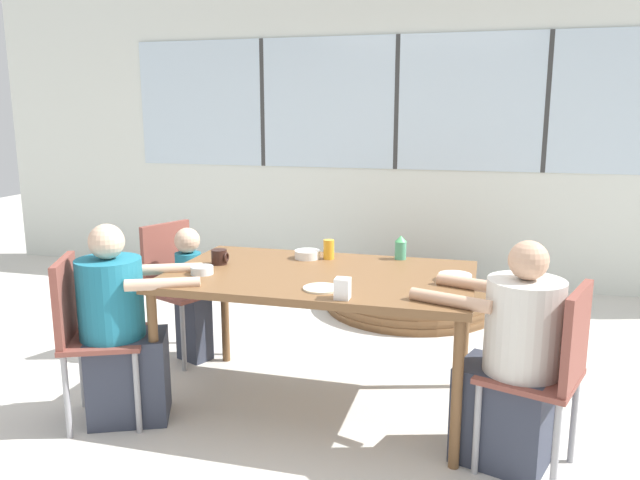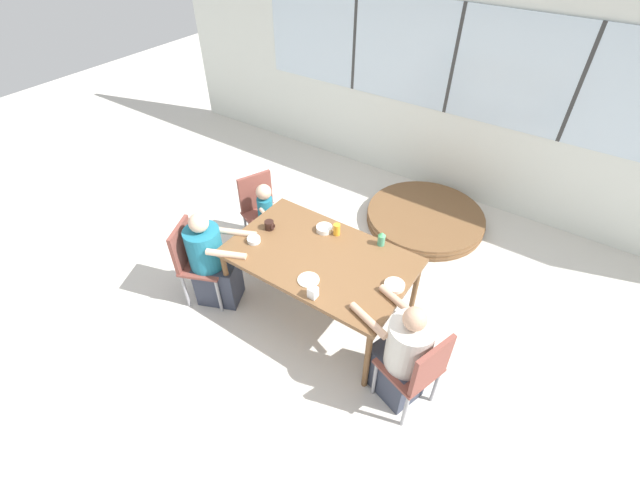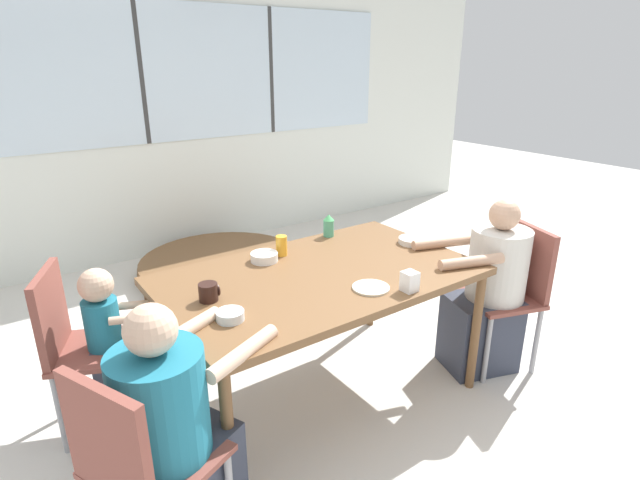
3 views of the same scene
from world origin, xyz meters
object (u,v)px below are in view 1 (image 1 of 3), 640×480
(chair_for_man_blue_shirt, at_px, (86,325))
(milk_carton_small, at_px, (343,289))
(bowl_cereal, at_px, (455,277))
(bowl_fruit, at_px, (307,254))
(person_man_blue_shirt, at_px, (121,335))
(bowl_white_shallow, at_px, (202,270))
(chair_for_toddler, at_px, (176,277))
(person_toddler, at_px, (192,296))
(chair_for_woman_green_shirt, at_px, (552,364))
(folded_table_stack, at_px, (411,299))
(sippy_cup, at_px, (401,247))
(juice_glass, at_px, (329,249))
(coffee_mug, at_px, (220,257))
(person_woman_green_shirt, at_px, (512,368))

(chair_for_man_blue_shirt, distance_m, milk_carton_small, 1.37)
(bowl_cereal, distance_m, bowl_fruit, 0.91)
(person_man_blue_shirt, bearing_deg, bowl_white_shallow, 99.48)
(chair_for_toddler, xyz_separation_m, bowl_white_shallow, (0.52, -0.67, 0.25))
(chair_for_man_blue_shirt, xyz_separation_m, person_toddler, (0.14, 0.91, -0.10))
(chair_for_toddler, distance_m, bowl_fruit, 1.01)
(chair_for_woman_green_shirt, height_order, bowl_cereal, chair_for_woman_green_shirt)
(folded_table_stack, bearing_deg, milk_carton_small, -91.33)
(chair_for_woman_green_shirt, height_order, sippy_cup, sippy_cup)
(sippy_cup, bearing_deg, bowl_cereal, -49.79)
(person_man_blue_shirt, relative_size, sippy_cup, 7.52)
(folded_table_stack, bearing_deg, chair_for_toddler, -134.84)
(person_toddler, distance_m, bowl_cereal, 1.76)
(chair_for_toddler, bearing_deg, milk_carton_small, 79.29)
(chair_for_woman_green_shirt, bearing_deg, chair_for_man_blue_shirt, 111.16)
(sippy_cup, bearing_deg, juice_glass, -165.65)
(juice_glass, relative_size, bowl_white_shallow, 0.95)
(sippy_cup, bearing_deg, coffee_mug, -158.07)
(folded_table_stack, bearing_deg, bowl_white_shallow, -112.92)
(milk_carton_small, relative_size, bowl_white_shallow, 0.82)
(chair_for_toddler, distance_m, person_toddler, 0.18)
(person_man_blue_shirt, distance_m, sippy_cup, 1.62)
(person_toddler, height_order, folded_table_stack, person_toddler)
(chair_for_woman_green_shirt, height_order, bowl_white_shallow, chair_for_woman_green_shirt)
(chair_for_toddler, bearing_deg, folded_table_stack, 158.48)
(person_man_blue_shirt, bearing_deg, milk_carton_small, 66.21)
(chair_for_woman_green_shirt, xyz_separation_m, sippy_cup, (-0.78, 0.82, 0.30))
(coffee_mug, height_order, sippy_cup, sippy_cup)
(chair_for_woman_green_shirt, xyz_separation_m, chair_for_man_blue_shirt, (-2.27, -0.10, 0.00))
(coffee_mug, xyz_separation_m, milk_carton_small, (0.82, -0.46, 0.01))
(chair_for_toddler, xyz_separation_m, person_man_blue_shirt, (0.16, -0.90, -0.06))
(bowl_cereal, bearing_deg, person_man_blue_shirt, -164.83)
(chair_for_toddler, height_order, person_toddler, chair_for_toddler)
(chair_for_woman_green_shirt, xyz_separation_m, person_toddler, (-2.13, 0.81, -0.10))
(sippy_cup, relative_size, bowl_cereal, 0.84)
(person_woman_green_shirt, distance_m, person_man_blue_shirt, 1.95)
(person_man_blue_shirt, relative_size, bowl_fruit, 7.08)
(bowl_cereal, bearing_deg, chair_for_man_blue_shirt, -164.07)
(chair_for_toddler, relative_size, person_woman_green_shirt, 0.83)
(person_toddler, bearing_deg, bowl_cereal, 100.28)
(person_toddler, height_order, coffee_mug, person_toddler)
(person_toddler, bearing_deg, sippy_cup, 113.57)
(chair_for_woman_green_shirt, relative_size, person_woman_green_shirt, 0.83)
(milk_carton_small, bearing_deg, person_woman_green_shirt, 6.49)
(person_man_blue_shirt, distance_m, coffee_mug, 0.67)
(chair_for_woman_green_shirt, bearing_deg, chair_for_toddler, 87.69)
(person_toddler, bearing_deg, bowl_white_shallow, 55.36)
(bowl_cereal, bearing_deg, chair_for_woman_green_shirt, -43.29)
(chair_for_woman_green_shirt, height_order, chair_for_man_blue_shirt, same)
(person_woman_green_shirt, height_order, juice_glass, person_woman_green_shirt)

